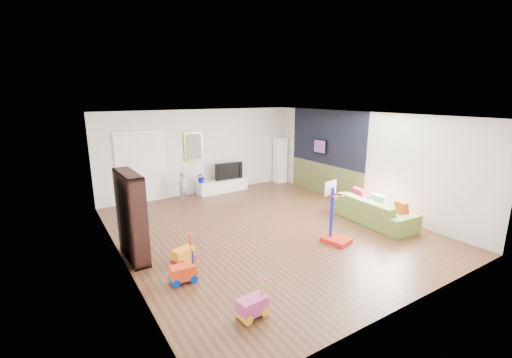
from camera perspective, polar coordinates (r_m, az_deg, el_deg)
floor at (r=8.36m, az=1.48°, el=-8.23°), size 6.50×7.50×0.00m
ceiling at (r=7.76m, az=1.61°, el=10.57°), size 6.50×7.50×0.00m
wall_back at (r=11.20m, az=-9.23°, el=4.46°), size 6.50×0.00×2.70m
wall_front at (r=5.39m, az=24.48°, el=-6.88°), size 6.50×0.00×2.70m
wall_left at (r=6.76m, az=-22.02°, el=-2.57°), size 0.00×7.50×2.70m
wall_right at (r=10.10m, az=17.08°, el=3.01°), size 0.00×7.50×2.70m
navy_accent at (r=10.96m, az=11.66°, el=6.79°), size 0.01×3.20×1.70m
olive_wainscot at (r=11.20m, az=11.32°, el=-0.07°), size 0.01×3.20×1.00m
doorway at (r=10.63m, az=-18.52°, el=1.78°), size 1.45×0.06×2.10m
painting_back at (r=11.04m, az=-10.38°, el=5.33°), size 0.62×0.06×0.92m
artwork_right at (r=11.10m, az=10.62°, el=5.36°), size 0.04×0.56×0.46m
media_console at (r=11.42m, az=-5.62°, el=-1.14°), size 1.74×0.51×0.40m
tall_cabinet at (r=12.55m, az=4.01°, el=3.17°), size 0.40×0.40×1.65m
bookshelf at (r=7.05m, az=-20.07°, el=-5.86°), size 0.34×1.19×1.73m
sofa at (r=9.13m, az=18.85°, el=-4.92°), size 1.00×2.25×0.64m
basketball_hoop at (r=7.58m, az=13.48°, el=-5.54°), size 0.58×0.66×1.35m
ride_on_yellow at (r=6.81m, az=-12.03°, el=-11.42°), size 0.46×0.36×0.54m
ride_on_orange at (r=6.16m, az=-12.12°, el=-14.14°), size 0.45×0.30×0.57m
ride_on_pink at (r=5.21m, az=-0.65°, el=-19.44°), size 0.45×0.31×0.57m
child at (r=10.62m, az=-12.22°, el=-1.17°), size 0.39×0.37×0.89m
tv at (r=11.45m, az=-4.74°, el=1.42°), size 1.00×0.16×0.57m
vase_plant at (r=11.05m, az=-9.08°, el=0.29°), size 0.39×0.35×0.37m
pillow_left at (r=8.89m, az=23.10°, el=-4.55°), size 0.15×0.37×0.36m
pillow_center at (r=9.23m, az=19.72°, el=-3.58°), size 0.13×0.40×0.40m
pillow_right at (r=9.63m, az=16.89°, el=-2.66°), size 0.19×0.42×0.41m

